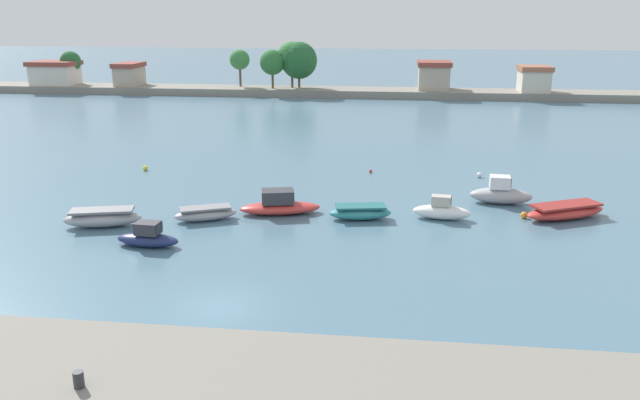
% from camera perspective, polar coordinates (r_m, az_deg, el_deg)
% --- Properties ---
extents(ground_plane, '(400.00, 400.00, 0.00)m').
position_cam_1_polar(ground_plane, '(28.18, -9.12, -9.54)').
color(ground_plane, slate).
extents(seawall_embankment, '(61.90, 6.50, 1.69)m').
position_cam_1_polar(seawall_embankment, '(21.07, -15.53, -17.13)').
color(seawall_embankment, gray).
rests_on(seawall_embankment, ground).
extents(mooring_bollard, '(0.32, 0.32, 0.52)m').
position_cam_1_polar(mooring_bollard, '(20.57, -21.07, -14.96)').
color(mooring_bollard, '#2D2D33').
rests_on(mooring_bollard, seawall_embankment).
extents(moored_boat_0, '(4.79, 2.64, 1.08)m').
position_cam_1_polar(moored_boat_0, '(39.76, -19.14, -1.57)').
color(moored_boat_0, '#9E9EA3').
rests_on(moored_boat_0, ground).
extents(moored_boat_1, '(3.62, 1.49, 1.38)m').
position_cam_1_polar(moored_boat_1, '(35.72, -15.37, -3.30)').
color(moored_boat_1, navy).
rests_on(moored_boat_1, ground).
extents(moored_boat_2, '(4.05, 2.75, 0.84)m').
position_cam_1_polar(moored_boat_2, '(39.38, -10.35, -1.24)').
color(moored_boat_2, '#9E9EA3').
rests_on(moored_boat_2, ground).
extents(moored_boat_3, '(5.40, 2.88, 1.57)m').
position_cam_1_polar(moored_boat_3, '(40.00, -3.70, -0.46)').
color(moored_boat_3, '#C63833').
rests_on(moored_boat_3, ground).
extents(moored_boat_4, '(4.05, 2.15, 0.89)m').
position_cam_1_polar(moored_boat_4, '(39.01, 3.68, -1.13)').
color(moored_boat_4, teal).
rests_on(moored_boat_4, ground).
extents(moored_boat_5, '(3.65, 1.60, 1.49)m').
position_cam_1_polar(moored_boat_5, '(39.63, 10.99, -0.96)').
color(moored_boat_5, white).
rests_on(moored_boat_5, ground).
extents(moored_boat_6, '(4.18, 1.84, 1.88)m').
position_cam_1_polar(moored_boat_6, '(43.77, 16.10, 0.55)').
color(moored_boat_6, '#9E9EA3').
rests_on(moored_boat_6, ground).
extents(moored_boat_7, '(5.75, 4.00, 0.93)m').
position_cam_1_polar(moored_boat_7, '(41.98, 21.40, -0.96)').
color(moored_boat_7, '#C63833').
rests_on(moored_boat_7, ground).
extents(mooring_buoy_0, '(0.41, 0.41, 0.41)m').
position_cam_1_polar(mooring_buoy_0, '(50.33, 14.28, 2.22)').
color(mooring_buoy_0, white).
rests_on(mooring_buoy_0, ground).
extents(mooring_buoy_1, '(0.40, 0.40, 0.40)m').
position_cam_1_polar(mooring_buoy_1, '(52.89, -15.58, 2.81)').
color(mooring_buoy_1, yellow).
rests_on(mooring_buoy_1, ground).
extents(mooring_buoy_2, '(0.43, 0.43, 0.43)m').
position_cam_1_polar(mooring_buoy_2, '(41.14, 18.05, -1.31)').
color(mooring_buoy_2, orange).
rests_on(mooring_buoy_2, ground).
extents(mooring_buoy_3, '(0.26, 0.26, 0.26)m').
position_cam_1_polar(mooring_buoy_3, '(50.43, 4.62, 2.63)').
color(mooring_buoy_3, red).
rests_on(mooring_buoy_3, ground).
extents(distant_shoreline, '(129.12, 7.09, 8.04)m').
position_cam_1_polar(distant_shoreline, '(97.93, -0.85, 10.78)').
color(distant_shoreline, gray).
rests_on(distant_shoreline, ground).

